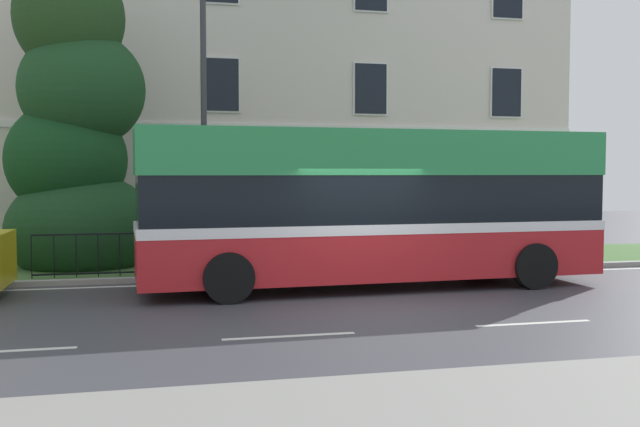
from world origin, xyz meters
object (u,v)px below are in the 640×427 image
Objects in this scene: single_decker_bus at (371,206)px; evergreen_tree at (77,141)px; georgian_townhouse at (269,61)px; litter_bin at (440,241)px; street_lamp_post at (204,88)px.

evergreen_tree is at bearing 143.52° from single_decker_bus.
litter_bin is at bearing -74.02° from georgian_townhouse.
single_decker_bus is at bearing -135.70° from litter_bin.
georgian_townhouse is 13.26m from single_decker_bus.
evergreen_tree is (-6.16, -8.02, -3.39)m from georgian_townhouse.
single_decker_bus reaches higher than litter_bin.
evergreen_tree reaches higher than litter_bin.
litter_bin is at bearing -0.67° from street_lamp_post.
evergreen_tree reaches higher than street_lamp_post.
single_decker_bus is at bearing -89.31° from georgian_townhouse.
street_lamp_post is at bearing 179.33° from litter_bin.
single_decker_bus is at bearing -38.80° from street_lamp_post.
single_decker_bus is 1.30× the size of street_lamp_post.
street_lamp_post is at bearing 139.11° from single_decker_bus.
georgian_townhouse is 16.87× the size of litter_bin.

